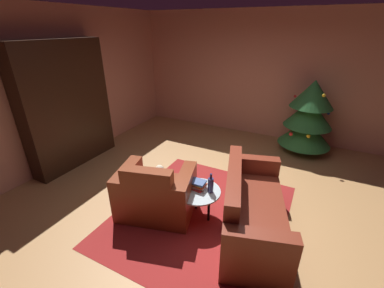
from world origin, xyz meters
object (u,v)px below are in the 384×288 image
Objects in this scene: armchair_red at (156,194)px; coffee_table at (198,193)px; bookshelf_unit at (73,106)px; book_stack_on_table at (198,185)px; couch_red at (251,211)px; decorated_tree at (309,116)px; bottle_on_table at (211,185)px.

armchair_red is 0.59m from coffee_table.
book_stack_on_table is at bearing -8.95° from bookshelf_unit.
armchair_red is 1.30m from couch_red.
couch_red reaches higher than coffee_table.
bookshelf_unit reaches higher than coffee_table.
bookshelf_unit reaches higher than couch_red.
couch_red is 8.33× the size of book_stack_on_table.
coffee_table is at bearing -111.09° from decorated_tree.
book_stack_on_table is 0.15× the size of decorated_tree.
coffee_table is at bearing -162.49° from bottle_on_table.
book_stack_on_table is at bearing 23.74° from armchair_red.
armchair_red is at bearing -161.50° from coffee_table.
coffee_table is at bearing -174.49° from couch_red.
coffee_table is 2.82× the size of book_stack_on_table.
bookshelf_unit reaches higher than book_stack_on_table.
bookshelf_unit is at bearing 171.63° from bottle_on_table.
couch_red is 2.86m from decorated_tree.
book_stack_on_table is 0.19m from bottle_on_table.
couch_red is 0.72m from coffee_table.
bottle_on_table is (0.72, 0.24, 0.23)m from armchair_red.
couch_red is at bearing -97.90° from decorated_tree.
couch_red reaches higher than book_stack_on_table.
coffee_table is 2.22× the size of bottle_on_table.
book_stack_on_table reaches higher than coffee_table.
couch_red is 0.76m from book_stack_on_table.
bottle_on_table is at bearing 0.47° from book_stack_on_table.
bookshelf_unit is 3.63m from couch_red.
coffee_table is (0.56, 0.19, 0.07)m from armchair_red.
bookshelf_unit is 1.91× the size of armchair_red.
couch_red is at bearing 5.51° from coffee_table.
armchair_red is at bearing -118.60° from decorated_tree.
armchair_red reaches higher than coffee_table.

